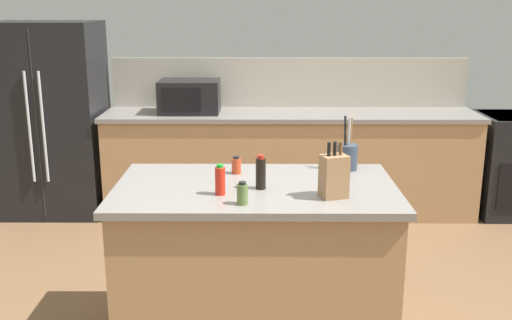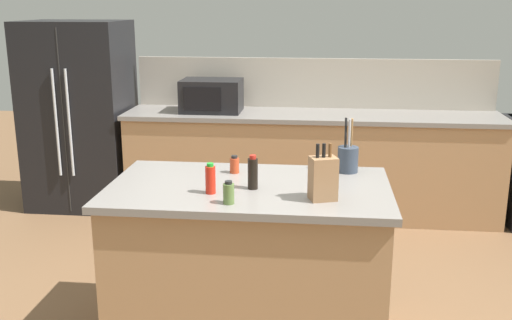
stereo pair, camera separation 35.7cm
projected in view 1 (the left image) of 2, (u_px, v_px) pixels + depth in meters
back_counter_run at (290, 163)px, 5.49m from camera, size 3.36×0.66×0.94m
wall_backsplash at (289, 82)px, 5.62m from camera, size 3.32×0.03×0.46m
kitchen_island at (256, 265)px, 3.37m from camera, size 1.53×0.89×0.94m
refrigerator at (51, 119)px, 5.45m from camera, size 0.92×0.75×1.74m
microwave at (189, 96)px, 5.34m from camera, size 0.53×0.39×0.29m
knife_block at (334, 176)px, 3.02m from camera, size 0.16×0.14×0.29m
utensil_crock at (347, 156)px, 3.54m from camera, size 0.12×0.12×0.32m
hot_sauce_bottle at (220, 180)px, 3.08m from camera, size 0.05×0.05×0.16m
spice_jar_paprika at (236, 166)px, 3.46m from camera, size 0.05×0.05×0.10m
spice_jar_oregano at (242, 194)px, 2.93m from camera, size 0.06×0.06×0.12m
soy_sauce_bottle at (261, 173)px, 3.17m from camera, size 0.05×0.05×0.18m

